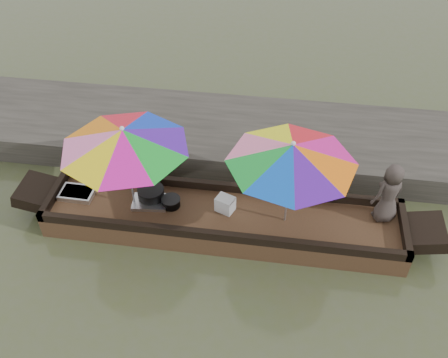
# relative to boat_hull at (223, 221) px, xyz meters

# --- Properties ---
(water) EXTENTS (80.00, 80.00, 0.00)m
(water) POSITION_rel_boat_hull_xyz_m (0.00, 0.00, -0.17)
(water) COLOR #444B28
(water) RESTS_ON ground
(dock) EXTENTS (22.00, 2.20, 0.50)m
(dock) POSITION_rel_boat_hull_xyz_m (0.00, 2.20, 0.08)
(dock) COLOR #2D2B26
(dock) RESTS_ON ground
(boat_hull) EXTENTS (5.73, 1.20, 0.35)m
(boat_hull) POSITION_rel_boat_hull_xyz_m (0.00, 0.00, 0.00)
(boat_hull) COLOR #3A271A
(boat_hull) RESTS_ON water
(cooking_pot) EXTENTS (0.43, 0.43, 0.23)m
(cooking_pot) POSITION_rel_boat_hull_xyz_m (-1.21, 0.15, 0.29)
(cooking_pot) COLOR black
(cooking_pot) RESTS_ON boat_hull
(tray_crayfish) EXTENTS (0.56, 0.40, 0.09)m
(tray_crayfish) POSITION_rel_boat_hull_xyz_m (-2.46, 0.07, 0.22)
(tray_crayfish) COLOR silver
(tray_crayfish) RESTS_ON boat_hull
(tray_scallop) EXTENTS (0.59, 0.44, 0.06)m
(tray_scallop) POSITION_rel_boat_hull_xyz_m (-1.22, 0.05, 0.21)
(tray_scallop) COLOR silver
(tray_scallop) RESTS_ON boat_hull
(charcoal_grill) EXTENTS (0.29, 0.29, 0.14)m
(charcoal_grill) POSITION_rel_boat_hull_xyz_m (-0.86, 0.06, 0.24)
(charcoal_grill) COLOR black
(charcoal_grill) RESTS_ON boat_hull
(supply_bag) EXTENTS (0.34, 0.31, 0.26)m
(supply_bag) POSITION_rel_boat_hull_xyz_m (0.02, 0.09, 0.30)
(supply_bag) COLOR silver
(supply_bag) RESTS_ON boat_hull
(vendor) EXTENTS (0.62, 0.55, 1.06)m
(vendor) POSITION_rel_boat_hull_xyz_m (2.51, 0.28, 0.70)
(vendor) COLOR #3E3531
(vendor) RESTS_ON boat_hull
(umbrella_bow) EXTENTS (2.12, 2.12, 1.55)m
(umbrella_bow) POSITION_rel_boat_hull_xyz_m (-1.46, 0.00, 0.95)
(umbrella_bow) COLOR #4714A5
(umbrella_bow) RESTS_ON boat_hull
(umbrella_stern) EXTENTS (2.08, 2.08, 1.55)m
(umbrella_stern) POSITION_rel_boat_hull_xyz_m (0.98, 0.00, 0.95)
(umbrella_stern) COLOR #E5148C
(umbrella_stern) RESTS_ON boat_hull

